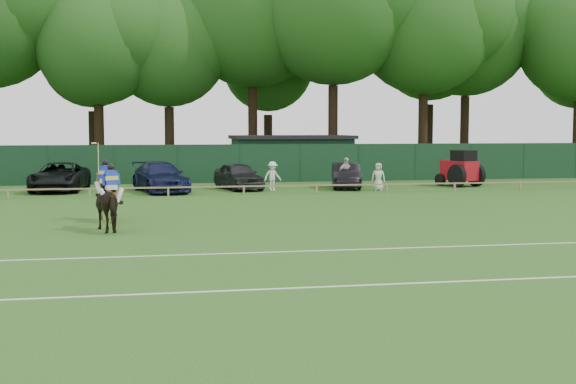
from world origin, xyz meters
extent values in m
plane|color=#1E4C14|center=(0.00, 0.00, 0.00)|extent=(160.00, 160.00, 0.00)
imported|color=black|center=(-5.44, 4.62, 0.91)|extent=(1.63, 2.36, 1.82)
imported|color=brown|center=(-5.76, 7.71, 0.92)|extent=(2.00, 2.10, 1.84)
imported|color=black|center=(-8.90, 22.29, 0.81)|extent=(3.25, 6.07, 1.62)
imported|color=#13193E|center=(-3.32, 20.77, 0.82)|extent=(3.47, 6.02, 1.64)
imported|color=#28292B|center=(1.17, 21.55, 0.79)|extent=(2.83, 4.93, 1.58)
imported|color=black|center=(7.52, 21.18, 0.75)|extent=(2.52, 4.79, 1.50)
imported|color=silver|center=(2.99, 20.51, 0.82)|extent=(1.19, 0.88, 1.65)
imported|color=beige|center=(7.34, 20.56, 0.93)|extent=(1.18, 0.82, 1.85)
imported|color=silver|center=(8.91, 19.29, 0.79)|extent=(0.88, 0.69, 1.57)
cube|color=silver|center=(-5.44, 4.62, 1.54)|extent=(0.42, 0.36, 0.18)
cube|color=#1B30C3|center=(-5.44, 4.62, 1.86)|extent=(0.48, 0.42, 0.51)
cube|color=yellow|center=(-5.44, 4.62, 1.84)|extent=(0.50, 0.41, 0.18)
sphere|color=black|center=(-5.44, 4.62, 2.23)|extent=(0.25, 0.25, 0.25)
cylinder|color=silver|center=(-5.18, 4.65, 1.24)|extent=(0.40, 0.43, 0.59)
cylinder|color=silver|center=(-5.67, 4.48, 1.24)|extent=(0.46, 0.29, 0.59)
cube|color=silver|center=(-5.76, 7.71, 1.55)|extent=(0.43, 0.38, 0.18)
cube|color=#1B30C3|center=(-5.76, 7.71, 1.87)|extent=(0.48, 0.43, 0.51)
cube|color=yellow|center=(-5.76, 7.71, 1.85)|extent=(0.51, 0.43, 0.18)
sphere|color=black|center=(-5.76, 7.71, 2.24)|extent=(0.25, 0.25, 0.25)
cylinder|color=silver|center=(-5.54, 7.57, 1.25)|extent=(0.47, 0.28, 0.59)
cylinder|color=silver|center=(-6.02, 7.76, 1.25)|extent=(0.39, 0.45, 0.59)
cylinder|color=tan|center=(-6.02, 7.87, 2.42)|extent=(0.06, 0.64, 1.17)
cube|color=silver|center=(0.00, -6.00, 0.01)|extent=(60.00, 0.10, 0.01)
cube|color=silver|center=(0.00, -1.00, 0.01)|extent=(60.00, 0.10, 0.01)
cube|color=#997F5B|center=(0.00, 18.00, 0.45)|extent=(62.00, 0.08, 0.08)
cube|color=#14351E|center=(0.00, 27.00, 1.25)|extent=(92.00, 0.04, 2.50)
cube|color=#14331E|center=(6.00, 30.00, 1.40)|extent=(8.00, 4.00, 2.80)
cube|color=black|center=(6.00, 30.00, 2.92)|extent=(8.40, 4.40, 0.24)
cube|color=#A00E1A|center=(14.78, 21.50, 0.97)|extent=(1.86, 2.48, 1.20)
cube|color=black|center=(14.90, 21.15, 1.80)|extent=(1.44, 1.50, 0.83)
cylinder|color=black|center=(14.25, 20.63, 0.69)|extent=(0.72, 1.39, 1.38)
cylinder|color=black|center=(15.73, 21.15, 0.69)|extent=(0.72, 1.39, 1.38)
cylinder|color=black|center=(13.82, 22.14, 0.37)|extent=(0.51, 0.79, 0.74)
cylinder|color=black|center=(15.12, 22.60, 0.37)|extent=(0.51, 0.79, 0.74)
camera|label=1|loc=(-4.48, -22.67, 3.61)|focal=48.00mm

